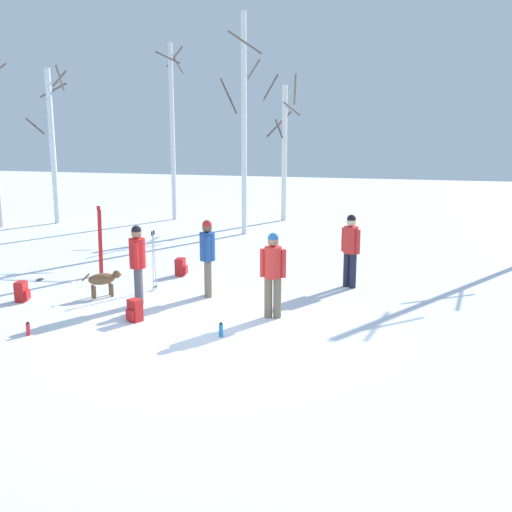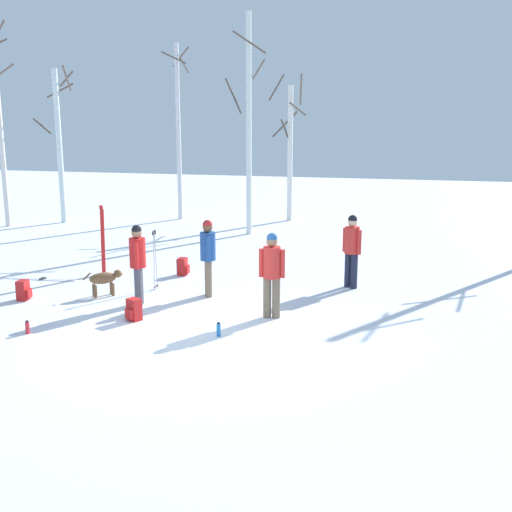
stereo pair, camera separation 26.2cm
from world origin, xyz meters
The scene contains 18 objects.
ground_plane centered at (0.00, 0.00, 0.00)m, with size 60.00×60.00×0.00m, color white.
person_0 centered at (1.16, 1.33, 0.98)m, with size 0.52×0.34×1.72m.
person_1 centered at (2.48, 3.94, 0.98)m, with size 0.45×0.34×1.72m.
person_2 centered at (-1.76, 1.52, 0.98)m, with size 0.34×0.50×1.72m.
person_3 centered at (-0.53, 2.50, 0.98)m, with size 0.34×0.50×1.72m.
dog centered at (-2.76, 1.96, 0.39)m, with size 0.71×0.62×0.57m.
ski_pair_planted_0 centered at (-3.68, 3.71, 0.87)m, with size 0.17×0.08×1.76m.
ski_pair_lying_0 centered at (-4.96, 2.87, 0.01)m, with size 1.84×0.29×0.05m.
ski_poles_1 centered at (-1.88, 2.71, 0.74)m, with size 0.07×0.22×1.38m.
backpack_0 centered at (-1.42, 0.51, 0.21)m, with size 0.32×0.34×0.44m.
backpack_1 centered at (-4.34, 1.24, 0.21)m, with size 0.31×0.28×0.44m.
backpack_2 centered at (-1.73, 4.13, 0.21)m, with size 0.29×0.26×0.44m.
water_bottle_0 centered at (0.46, 0.03, 0.12)m, with size 0.08×0.08×0.26m.
water_bottle_1 centered at (-3.01, -0.67, 0.12)m, with size 0.08×0.08×0.25m.
birch_tree_1 centered at (-8.83, 10.60, 2.95)m, with size 1.54×1.56×5.63m.
birch_tree_2 centered at (-4.85, 12.37, 3.39)m, with size 0.91×0.95×6.52m.
birch_tree_3 centered at (-1.51, 9.95, 3.67)m, with size 1.49×1.37×7.14m.
birch_tree_4 centered at (-0.72, 13.05, 2.72)m, with size 1.34×1.33×5.43m.
Camera 2 is at (3.70, -10.39, 3.95)m, focal length 44.28 mm.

